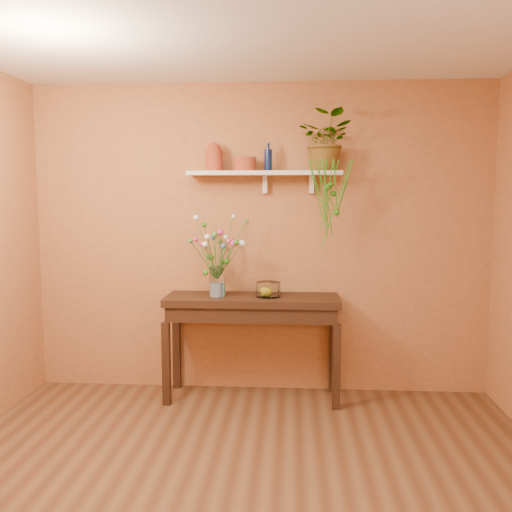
# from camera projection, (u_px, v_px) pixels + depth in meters

# --- Properties ---
(room) EXTENTS (4.04, 4.04, 2.70)m
(room) POSITION_uv_depth(u_px,v_px,m) (236.00, 270.00, 2.81)
(room) COLOR brown
(room) RESTS_ON ground
(sideboard) EXTENTS (1.46, 0.47, 0.89)m
(sideboard) POSITION_uv_depth(u_px,v_px,m) (252.00, 311.00, 4.61)
(sideboard) COLOR #321C10
(sideboard) RESTS_ON ground
(wall_shelf) EXTENTS (1.30, 0.24, 0.19)m
(wall_shelf) POSITION_uv_depth(u_px,v_px,m) (266.00, 174.00, 4.60)
(wall_shelf) COLOR white
(wall_shelf) RESTS_ON room
(terracotta_jug) EXTENTS (0.16, 0.16, 0.24)m
(terracotta_jug) POSITION_uv_depth(u_px,v_px,m) (214.00, 158.00, 4.62)
(terracotta_jug) COLOR #AF482A
(terracotta_jug) RESTS_ON wall_shelf
(terracotta_pot) EXTENTS (0.24, 0.24, 0.11)m
(terracotta_pot) POSITION_uv_depth(u_px,v_px,m) (245.00, 164.00, 4.59)
(terracotta_pot) COLOR #AF482A
(terracotta_pot) RESTS_ON wall_shelf
(blue_bottle) EXTENTS (0.07, 0.07, 0.24)m
(blue_bottle) POSITION_uv_depth(u_px,v_px,m) (268.00, 160.00, 4.58)
(blue_bottle) COLOR #0B1941
(blue_bottle) RESTS_ON wall_shelf
(spider_plant) EXTENTS (0.56, 0.53, 0.49)m
(spider_plant) POSITION_uv_depth(u_px,v_px,m) (327.00, 141.00, 4.52)
(spider_plant) COLOR #2D7A16
(spider_plant) RESTS_ON wall_shelf
(plant_fronds) EXTENTS (0.36, 0.28, 0.73)m
(plant_fronds) POSITION_uv_depth(u_px,v_px,m) (331.00, 194.00, 4.41)
(plant_fronds) COLOR #2D7A16
(plant_fronds) RESTS_ON wall_shelf
(glass_vase) EXTENTS (0.12, 0.12, 0.25)m
(glass_vase) POSITION_uv_depth(u_px,v_px,m) (217.00, 284.00, 4.57)
(glass_vase) COLOR white
(glass_vase) RESTS_ON sideboard
(bouquet) EXTENTS (0.48, 0.51, 0.54)m
(bouquet) POSITION_uv_depth(u_px,v_px,m) (218.00, 246.00, 4.54)
(bouquet) COLOR #386B28
(bouquet) RESTS_ON glass_vase
(glass_bowl) EXTENTS (0.20, 0.20, 0.12)m
(glass_bowl) POSITION_uv_depth(u_px,v_px,m) (268.00, 290.00, 4.57)
(glass_bowl) COLOR white
(glass_bowl) RESTS_ON sideboard
(lemon) EXTENTS (0.08, 0.08, 0.08)m
(lemon) POSITION_uv_depth(u_px,v_px,m) (266.00, 291.00, 4.56)
(lemon) COLOR #FFF81C
(lemon) RESTS_ON glass_bowl
(carton) EXTENTS (0.06, 0.05, 0.12)m
(carton) POSITION_uv_depth(u_px,v_px,m) (221.00, 289.00, 4.58)
(carton) COLOR teal
(carton) RESTS_ON sideboard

